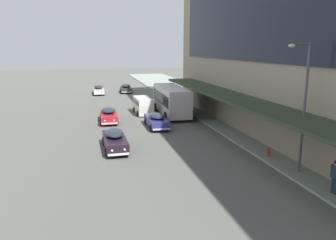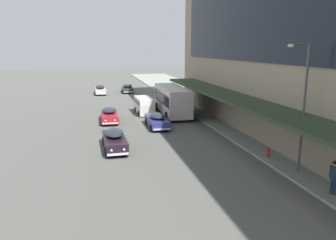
% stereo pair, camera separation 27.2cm
% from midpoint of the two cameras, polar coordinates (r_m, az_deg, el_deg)
% --- Properties ---
extents(transit_bus_kerbside_front, '(2.90, 9.15, 3.33)m').
position_cam_midpoint_polar(transit_bus_kerbside_front, '(38.34, 0.35, 3.66)').
color(transit_bus_kerbside_front, beige).
rests_on(transit_bus_kerbside_front, ground).
extents(sedan_oncoming_rear, '(1.90, 4.96, 1.53)m').
position_cam_midpoint_polar(sedan_oncoming_rear, '(57.23, -12.14, 5.16)').
color(sedan_oncoming_rear, beige).
rests_on(sedan_oncoming_rear, ground).
extents(sedan_far_back, '(1.94, 5.00, 1.49)m').
position_cam_midpoint_polar(sedan_far_back, '(35.64, -10.52, 0.87)').
color(sedan_far_back, '#A41B22').
rests_on(sedan_far_back, ground).
extents(sedan_lead_near, '(1.83, 5.00, 1.55)m').
position_cam_midpoint_polar(sedan_lead_near, '(25.94, -9.55, -3.42)').
color(sedan_lead_near, black).
rests_on(sedan_lead_near, ground).
extents(sedan_second_near, '(1.87, 5.00, 1.49)m').
position_cam_midpoint_polar(sedan_second_near, '(32.65, -2.27, -0.00)').
color(sedan_second_near, navy).
rests_on(sedan_second_near, ground).
extents(sedan_trailing_mid, '(2.06, 4.55, 1.53)m').
position_cam_midpoint_polar(sedan_trailing_mid, '(58.51, -7.49, 5.49)').
color(sedan_trailing_mid, '#2D3126').
rests_on(sedan_trailing_mid, ground).
extents(vw_van, '(2.00, 4.60, 1.96)m').
position_cam_midpoint_polar(vw_van, '(39.47, -4.60, 2.68)').
color(vw_van, beige).
rests_on(vw_van, ground).
extents(pedestrian_at_kerb, '(0.33, 0.61, 1.86)m').
position_cam_midpoint_polar(pedestrian_at_kerb, '(19.67, 26.76, -8.61)').
color(pedestrian_at_kerb, '#1E2E3F').
rests_on(pedestrian_at_kerb, sidewalk_kerb).
extents(street_lamp, '(1.50, 0.28, 7.95)m').
position_cam_midpoint_polar(street_lamp, '(21.35, 22.11, 3.22)').
color(street_lamp, '#4C4C51').
rests_on(street_lamp, sidewalk_kerb).
extents(fire_hydrant, '(0.20, 0.40, 0.70)m').
position_cam_midpoint_polar(fire_hydrant, '(24.58, 16.78, -5.37)').
color(fire_hydrant, red).
rests_on(fire_hydrant, sidewalk_kerb).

